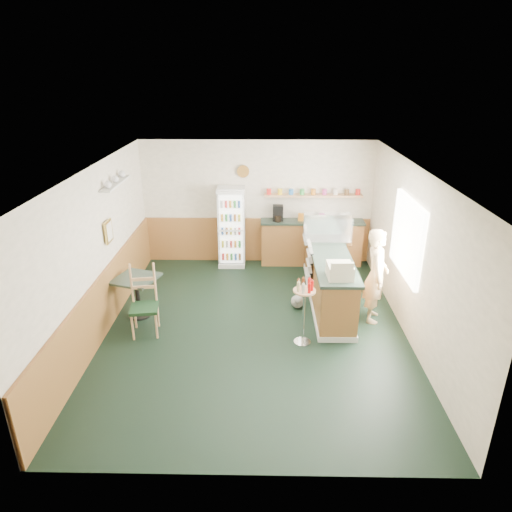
{
  "coord_description": "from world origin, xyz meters",
  "views": [
    {
      "loc": [
        0.15,
        -6.65,
        4.09
      ],
      "look_at": [
        0.02,
        0.6,
        1.08
      ],
      "focal_mm": 32.0,
      "sensor_mm": 36.0,
      "label": 1
    }
  ],
  "objects_px": {
    "drinks_fridge": "(232,227)",
    "shopkeeper": "(376,276)",
    "cafe_chair": "(145,297)",
    "display_case": "(327,229)",
    "cafe_table": "(137,289)",
    "condiment_stand": "(304,303)",
    "cash_register": "(340,271)"
  },
  "relations": [
    {
      "from": "cash_register",
      "to": "cafe_chair",
      "type": "relative_size",
      "value": 0.35
    },
    {
      "from": "condiment_stand",
      "to": "drinks_fridge",
      "type": "bearing_deg",
      "value": 113.0
    },
    {
      "from": "drinks_fridge",
      "to": "shopkeeper",
      "type": "bearing_deg",
      "value": -42.2
    },
    {
      "from": "display_case",
      "to": "cafe_chair",
      "type": "bearing_deg",
      "value": -152.86
    },
    {
      "from": "drinks_fridge",
      "to": "cafe_table",
      "type": "distance_m",
      "value": 2.8
    },
    {
      "from": "cash_register",
      "to": "condiment_stand",
      "type": "relative_size",
      "value": 0.37
    },
    {
      "from": "drinks_fridge",
      "to": "cafe_table",
      "type": "xyz_separation_m",
      "value": [
        -1.49,
        -2.34,
        -0.35
      ]
    },
    {
      "from": "display_case",
      "to": "cafe_table",
      "type": "height_order",
      "value": "display_case"
    },
    {
      "from": "cafe_chair",
      "to": "shopkeeper",
      "type": "bearing_deg",
      "value": -2.1
    },
    {
      "from": "drinks_fridge",
      "to": "cafe_table",
      "type": "bearing_deg",
      "value": -122.57
    },
    {
      "from": "cafe_table",
      "to": "cash_register",
      "type": "bearing_deg",
      "value": -8.07
    },
    {
      "from": "drinks_fridge",
      "to": "display_case",
      "type": "relative_size",
      "value": 1.95
    },
    {
      "from": "drinks_fridge",
      "to": "cafe_chair",
      "type": "bearing_deg",
      "value": -113.75
    },
    {
      "from": "condiment_stand",
      "to": "cash_register",
      "type": "bearing_deg",
      "value": 29.31
    },
    {
      "from": "drinks_fridge",
      "to": "shopkeeper",
      "type": "relative_size",
      "value": 1.05
    },
    {
      "from": "display_case",
      "to": "cafe_chair",
      "type": "relative_size",
      "value": 0.76
    },
    {
      "from": "cafe_table",
      "to": "drinks_fridge",
      "type": "bearing_deg",
      "value": 57.43
    },
    {
      "from": "display_case",
      "to": "shopkeeper",
      "type": "xyz_separation_m",
      "value": [
        0.7,
        -1.17,
        -0.43
      ]
    },
    {
      "from": "shopkeeper",
      "to": "cafe_table",
      "type": "height_order",
      "value": "shopkeeper"
    },
    {
      "from": "cafe_chair",
      "to": "cafe_table",
      "type": "bearing_deg",
      "value": 110.3
    },
    {
      "from": "cafe_table",
      "to": "cafe_chair",
      "type": "relative_size",
      "value": 0.73
    },
    {
      "from": "drinks_fridge",
      "to": "cafe_chair",
      "type": "relative_size",
      "value": 1.49
    },
    {
      "from": "drinks_fridge",
      "to": "cash_register",
      "type": "relative_size",
      "value": 4.27
    },
    {
      "from": "cash_register",
      "to": "cafe_chair",
      "type": "distance_m",
      "value": 3.18
    },
    {
      "from": "display_case",
      "to": "cash_register",
      "type": "bearing_deg",
      "value": -90.0
    },
    {
      "from": "shopkeeper",
      "to": "condiment_stand",
      "type": "bearing_deg",
      "value": 132.08
    },
    {
      "from": "condiment_stand",
      "to": "cafe_table",
      "type": "relative_size",
      "value": 1.28
    },
    {
      "from": "display_case",
      "to": "cafe_chair",
      "type": "distance_m",
      "value": 3.59
    },
    {
      "from": "cash_register",
      "to": "cafe_table",
      "type": "xyz_separation_m",
      "value": [
        -3.4,
        0.48,
        -0.6
      ]
    },
    {
      "from": "display_case",
      "to": "cafe_table",
      "type": "xyz_separation_m",
      "value": [
        -3.4,
        -1.14,
        -0.74
      ]
    },
    {
      "from": "display_case",
      "to": "condiment_stand",
      "type": "bearing_deg",
      "value": -106.39
    },
    {
      "from": "drinks_fridge",
      "to": "cafe_table",
      "type": "relative_size",
      "value": 2.05
    }
  ]
}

